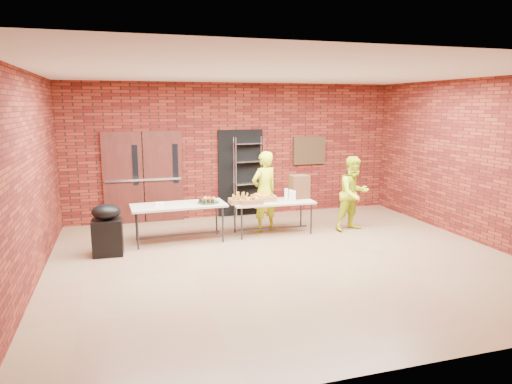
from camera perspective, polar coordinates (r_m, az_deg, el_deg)
room at (r=7.73m, az=3.88°, el=2.79°), size 8.08×7.08×3.28m
double_doors at (r=10.74m, az=-13.86°, el=1.80°), size 1.78×0.12×2.10m
dark_doorway at (r=11.10m, az=-1.95°, el=2.38°), size 1.10×0.06×2.10m
bronze_plaque at (r=11.62m, az=6.69°, el=5.18°), size 0.85×0.04×0.70m
wire_rack at (r=11.03m, az=-0.90°, el=1.90°), size 0.73×0.32×1.94m
table_left at (r=9.11m, az=-9.63°, el=-1.93°), size 1.86×0.84×0.75m
table_right at (r=9.56m, az=2.12°, el=-1.48°), size 1.73×0.79×0.70m
basket_bananas at (r=9.33m, az=-2.10°, el=-1.08°), size 0.41×0.32×0.13m
basket_oranges at (r=9.56m, az=0.95°, el=-0.73°), size 0.48×0.37×0.15m
basket_apples at (r=9.27m, az=-0.68°, el=-1.12°), size 0.45×0.35×0.14m
muffin_tray at (r=9.15m, az=-6.01°, el=-1.05°), size 0.43×0.43×0.11m
napkin_box at (r=9.07m, az=-11.97°, el=-1.46°), size 0.17×0.11×0.06m
coffee_dispenser at (r=9.87m, az=5.40°, el=0.68°), size 0.38×0.34×0.50m
cup_stack_front at (r=9.56m, az=4.36°, el=-0.44°), size 0.08×0.08×0.24m
cup_stack_mid at (r=9.52m, az=4.78°, el=-0.52°), size 0.08×0.08×0.23m
cup_stack_back at (r=9.69m, az=3.81°, el=-0.27°), size 0.08×0.08×0.24m
covered_grill at (r=8.65m, az=-18.10°, el=-4.49°), size 0.54×0.46×0.95m
volunteer_woman at (r=9.74m, az=1.04°, el=0.07°), size 0.73×0.61×1.72m
volunteer_man at (r=10.02m, az=12.10°, el=-0.20°), size 0.89×0.76×1.61m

